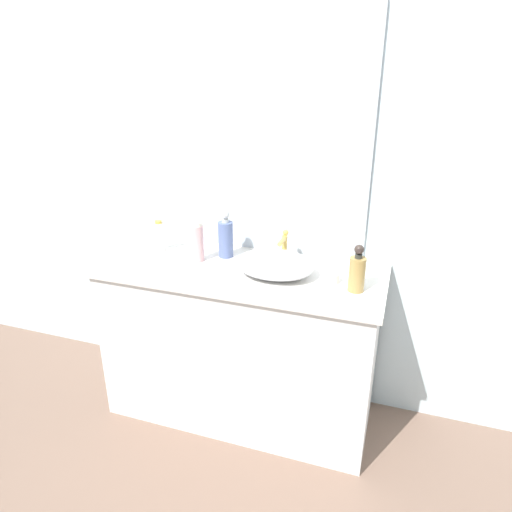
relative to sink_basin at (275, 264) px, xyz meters
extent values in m
cube|color=#795E4F|center=(-0.15, -0.40, -0.90)|extent=(6.00, 6.00, 0.02)
cube|color=silver|center=(-0.15, 0.33, 0.41)|extent=(6.00, 0.06, 2.60)
cube|color=white|center=(-0.18, 0.02, -0.49)|extent=(1.31, 0.49, 0.80)
cube|color=silver|center=(-0.18, 0.02, -0.07)|extent=(1.35, 0.53, 0.03)
cube|color=#B2BCC6|center=(-0.18, 0.29, 0.51)|extent=(1.08, 0.01, 1.13)
ellipsoid|color=silver|center=(0.00, 0.00, 0.00)|extent=(0.36, 0.27, 0.11)
cylinder|color=#DCB150|center=(0.00, 0.16, 0.01)|extent=(0.03, 0.03, 0.13)
cylinder|color=#DCB150|center=(0.00, 0.12, 0.07)|extent=(0.02, 0.09, 0.02)
sphere|color=#DCB150|center=(0.00, 0.18, 0.09)|extent=(0.03, 0.03, 0.03)
cylinder|color=#A98749|center=(0.37, -0.04, 0.02)|extent=(0.07, 0.07, 0.15)
cylinder|color=#32332D|center=(0.37, -0.04, 0.10)|extent=(0.03, 0.03, 0.02)
sphere|color=#3A2F29|center=(0.37, -0.04, 0.13)|extent=(0.04, 0.04, 0.04)
cylinder|color=#392E2C|center=(0.37, -0.05, 0.13)|extent=(0.02, 0.02, 0.02)
cylinder|color=#55679B|center=(-0.29, 0.14, 0.04)|extent=(0.07, 0.07, 0.18)
cylinder|color=silver|center=(-0.29, 0.14, 0.13)|extent=(0.03, 0.03, 0.02)
sphere|color=silver|center=(-0.29, 0.14, 0.16)|extent=(0.04, 0.04, 0.04)
cylinder|color=silver|center=(-0.29, 0.12, 0.16)|extent=(0.02, 0.02, 0.02)
cylinder|color=white|center=(-0.64, 0.10, 0.02)|extent=(0.06, 0.06, 0.15)
cylinder|color=gold|center=(-0.64, 0.10, 0.10)|extent=(0.03, 0.03, 0.01)
cylinder|color=#D7A3A6|center=(-0.40, 0.04, 0.04)|extent=(0.06, 0.06, 0.18)
cylinder|color=silver|center=(-0.40, 0.04, 0.13)|extent=(0.05, 0.05, 0.02)
cylinder|color=silver|center=(0.26, 0.01, -0.03)|extent=(0.06, 0.06, 0.04)
camera|label=1|loc=(0.52, -1.82, 0.83)|focal=32.32mm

